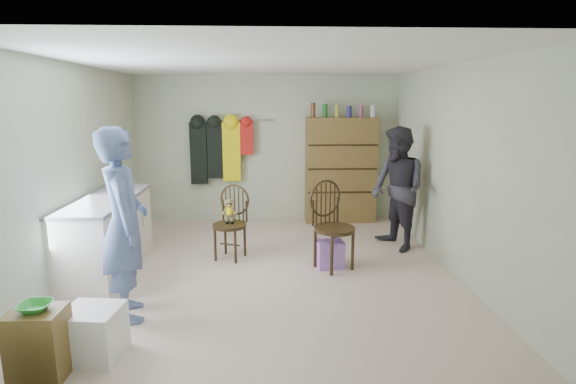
{
  "coord_description": "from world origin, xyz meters",
  "views": [
    {
      "loc": [
        0.01,
        -5.3,
        2.07
      ],
      "look_at": [
        0.25,
        0.2,
        0.95
      ],
      "focal_mm": 28.0,
      "sensor_mm": 36.0,
      "label": 1
    }
  ],
  "objects_px": {
    "counter": "(107,236)",
    "chair_front": "(231,218)",
    "chair_far": "(331,222)",
    "dresser": "(341,170)"
  },
  "relations": [
    {
      "from": "chair_front",
      "to": "counter",
      "type": "bearing_deg",
      "value": -140.46
    },
    {
      "from": "counter",
      "to": "dresser",
      "type": "bearing_deg",
      "value": 35.69
    },
    {
      "from": "chair_far",
      "to": "dresser",
      "type": "distance_m",
      "value": 2.3
    },
    {
      "from": "counter",
      "to": "chair_far",
      "type": "distance_m",
      "value": 2.74
    },
    {
      "from": "dresser",
      "to": "chair_front",
      "type": "bearing_deg",
      "value": -133.97
    },
    {
      "from": "chair_far",
      "to": "chair_front",
      "type": "bearing_deg",
      "value": 131.41
    },
    {
      "from": "counter",
      "to": "chair_front",
      "type": "bearing_deg",
      "value": 18.64
    },
    {
      "from": "chair_front",
      "to": "dresser",
      "type": "bearing_deg",
      "value": 66.92
    },
    {
      "from": "chair_front",
      "to": "dresser",
      "type": "distance_m",
      "value": 2.54
    },
    {
      "from": "chair_front",
      "to": "dresser",
      "type": "height_order",
      "value": "dresser"
    }
  ]
}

